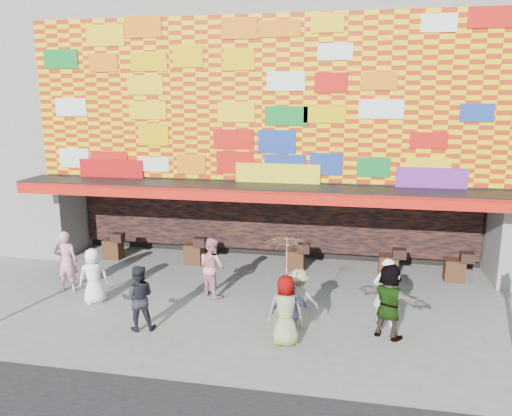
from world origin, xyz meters
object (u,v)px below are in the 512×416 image
object	(u,v)px
ped_a	(93,276)
ped_h	(386,293)
ped_b	(66,261)
ped_g	(286,310)
ped_i	(212,267)
ped_d	(298,299)
ped_e	(291,312)
ped_f	(389,301)
parasol	(286,256)
ped_c	(138,298)

from	to	relation	value
ped_a	ped_h	bearing A→B (deg)	146.37
ped_b	ped_h	size ratio (longest dim) A/B	1.03
ped_a	ped_g	bearing A→B (deg)	132.43
ped_g	ped_i	bearing A→B (deg)	-59.92
ped_d	ped_e	distance (m)	0.81
ped_f	ped_g	distance (m)	2.50
ped_d	ped_h	xyz separation A→B (m)	(2.12, 0.47, 0.13)
ped_g	parasol	world-z (taller)	parasol
ped_e	ped_i	bearing A→B (deg)	-47.58
ped_b	ped_f	distance (m)	9.21
ped_a	ped_c	distance (m)	2.32
parasol	ped_b	bearing A→B (deg)	163.72
ped_g	parasol	xyz separation A→B (m)	(0.00, 0.00, 1.31)
ped_c	ped_e	size ratio (longest dim) A/B	1.10
ped_e	ped_d	bearing A→B (deg)	-100.58
ped_f	ped_h	distance (m)	0.57
ped_a	ped_e	world-z (taller)	ped_a
ped_f	ped_b	bearing A→B (deg)	20.79
ped_a	ped_e	size ratio (longest dim) A/B	1.04
ped_h	ped_g	bearing A→B (deg)	16.49
ped_d	ped_f	world-z (taller)	ped_f
ped_b	ped_c	distance (m)	3.67
ped_h	ped_i	distance (m)	4.92
ped_i	parasol	distance (m)	3.76
ped_c	ped_d	xyz separation A→B (m)	(3.84, 0.87, -0.07)
ped_a	ped_e	bearing A→B (deg)	133.84
ped_c	ped_f	size ratio (longest dim) A/B	0.90
ped_d	ped_e	size ratio (longest dim) A/B	1.01
ped_b	ped_h	world-z (taller)	ped_b
ped_g	ped_i	xyz separation A→B (m)	(-2.48, 2.51, 0.03)
ped_d	ped_i	world-z (taller)	ped_i
ped_a	ped_i	world-z (taller)	ped_i
ped_g	ped_h	xyz separation A→B (m)	(2.31, 1.39, 0.06)
ped_h	parasol	size ratio (longest dim) A/B	0.96
ped_a	ped_h	size ratio (longest dim) A/B	0.88
ped_d	ped_e	world-z (taller)	ped_d
ped_f	ped_i	bearing A→B (deg)	8.78
ped_f	parasol	xyz separation A→B (m)	(-2.36, -0.82, 1.23)
ped_b	ped_i	bearing A→B (deg)	173.47
ped_i	parasol	world-z (taller)	parasol
ped_a	ped_i	bearing A→B (deg)	166.56
ped_h	ped_i	bearing A→B (deg)	-27.72
ped_e	ped_h	bearing A→B (deg)	-154.81
ped_a	ped_h	distance (m)	7.89
ped_d	parasol	xyz separation A→B (m)	(-0.19, -0.93, 1.39)
ped_h	ped_e	bearing A→B (deg)	15.49
ped_f	ped_i	size ratio (longest dim) A/B	1.06
ped_h	ped_i	size ratio (longest dim) A/B	1.03
ped_e	parasol	world-z (taller)	parasol
ped_c	ped_e	xyz separation A→B (m)	(3.76, 0.07, -0.08)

